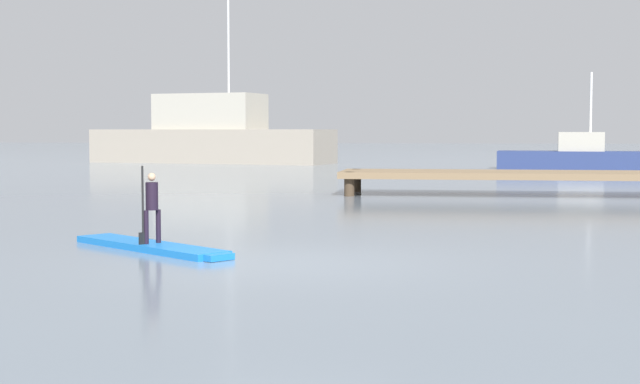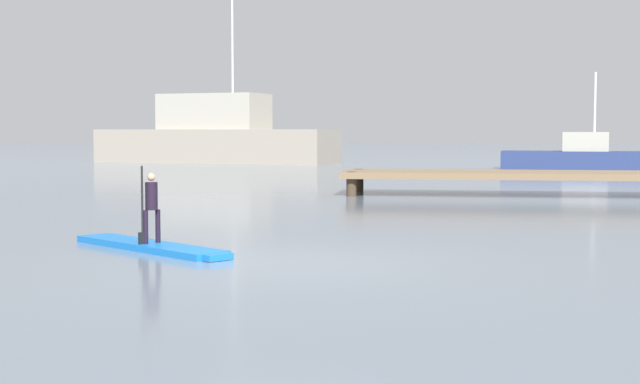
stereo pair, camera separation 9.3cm
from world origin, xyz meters
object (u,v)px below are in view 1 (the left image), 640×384
at_px(paddler_child_solo, 151,204).
at_px(fishing_boat_white_large, 211,137).
at_px(paddleboard_near, 152,247).
at_px(motor_boat_small_navy, 573,156).

bearing_deg(paddler_child_solo, fishing_boat_white_large, 103.41).
bearing_deg(paddleboard_near, fishing_boat_white_large, 103.42).
xyz_separation_m(paddleboard_near, paddler_child_solo, (-0.00, -0.01, 0.64)).
xyz_separation_m(paddleboard_near, fishing_boat_white_large, (-8.80, 36.88, 1.39)).
xyz_separation_m(paddler_child_solo, motor_boat_small_navy, (9.98, 31.02, -0.09)).
height_order(paddleboard_near, paddler_child_solo, paddler_child_solo).
xyz_separation_m(paddleboard_near, motor_boat_small_navy, (9.98, 31.01, 0.55)).
height_order(paddler_child_solo, fishing_boat_white_large, fishing_boat_white_large).
xyz_separation_m(paddler_child_solo, fishing_boat_white_large, (-8.79, 36.89, 0.75)).
relative_size(paddleboard_near, motor_boat_small_navy, 0.44).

